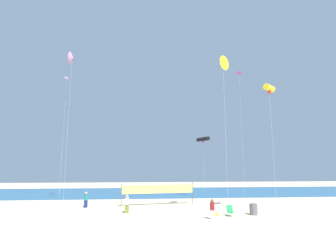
{
  "coord_description": "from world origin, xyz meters",
  "views": [
    {
      "loc": [
        -1.65,
        -17.12,
        4.03
      ],
      "look_at": [
        0.97,
        9.48,
        8.28
      ],
      "focal_mm": 28.29,
      "sensor_mm": 36.0,
      "label": 1
    }
  ],
  "objects_px": {
    "trash_barrel": "(254,209)",
    "kite_yellow_delta": "(223,64)",
    "beachgoer_teal_shirt": "(86,199)",
    "kite_yellow_tube": "(269,89)",
    "kite_magenta_diamond": "(239,75)",
    "beachgoer_maroon_shirt": "(212,208)",
    "volleyball_net": "(158,190)",
    "beachgoer_white_shirt": "(127,203)",
    "kite_pink_diamond": "(67,79)",
    "kite_black_tube": "(203,139)",
    "kite_pink_delta": "(72,58)",
    "folding_beach_chair": "(230,210)",
    "beach_handbag": "(216,214)"
  },
  "relations": [
    {
      "from": "kite_black_tube",
      "to": "kite_pink_diamond",
      "type": "bearing_deg",
      "value": -174.3
    },
    {
      "from": "beachgoer_white_shirt",
      "to": "kite_black_tube",
      "type": "height_order",
      "value": "kite_black_tube"
    },
    {
      "from": "kite_black_tube",
      "to": "volleyball_net",
      "type": "bearing_deg",
      "value": -133.97
    },
    {
      "from": "folding_beach_chair",
      "to": "kite_black_tube",
      "type": "relative_size",
      "value": 0.11
    },
    {
      "from": "kite_pink_diamond",
      "to": "kite_magenta_diamond",
      "type": "distance_m",
      "value": 24.73
    },
    {
      "from": "beachgoer_maroon_shirt",
      "to": "kite_magenta_diamond",
      "type": "relative_size",
      "value": 0.09
    },
    {
      "from": "kite_yellow_tube",
      "to": "kite_magenta_diamond",
      "type": "relative_size",
      "value": 0.64
    },
    {
      "from": "kite_pink_diamond",
      "to": "beachgoer_maroon_shirt",
      "type": "bearing_deg",
      "value": -40.64
    },
    {
      "from": "beachgoer_teal_shirt",
      "to": "kite_pink_delta",
      "type": "relative_size",
      "value": 0.09
    },
    {
      "from": "volleyball_net",
      "to": "kite_black_tube",
      "type": "relative_size",
      "value": 0.96
    },
    {
      "from": "kite_yellow_delta",
      "to": "kite_black_tube",
      "type": "xyz_separation_m",
      "value": [
        1.05,
        13.5,
        -5.82
      ]
    },
    {
      "from": "beachgoer_teal_shirt",
      "to": "kite_yellow_delta",
      "type": "xyz_separation_m",
      "value": [
        13.29,
        -5.48,
        13.05
      ]
    },
    {
      "from": "beachgoer_teal_shirt",
      "to": "kite_yellow_tube",
      "type": "relative_size",
      "value": 0.13
    },
    {
      "from": "beachgoer_maroon_shirt",
      "to": "volleyball_net",
      "type": "relative_size",
      "value": 0.2
    },
    {
      "from": "beachgoer_white_shirt",
      "to": "kite_black_tube",
      "type": "distance_m",
      "value": 17.07
    },
    {
      "from": "beachgoer_teal_shirt",
      "to": "kite_yellow_delta",
      "type": "distance_m",
      "value": 19.42
    },
    {
      "from": "beachgoer_white_shirt",
      "to": "kite_yellow_delta",
      "type": "distance_m",
      "value": 15.86
    },
    {
      "from": "folding_beach_chair",
      "to": "kite_yellow_tube",
      "type": "distance_m",
      "value": 11.89
    },
    {
      "from": "kite_yellow_tube",
      "to": "kite_magenta_diamond",
      "type": "distance_m",
      "value": 15.27
    },
    {
      "from": "volleyball_net",
      "to": "kite_black_tube",
      "type": "distance_m",
      "value": 11.71
    },
    {
      "from": "beachgoer_maroon_shirt",
      "to": "beachgoer_white_shirt",
      "type": "relative_size",
      "value": 0.97
    },
    {
      "from": "kite_yellow_delta",
      "to": "kite_yellow_tube",
      "type": "relative_size",
      "value": 1.24
    },
    {
      "from": "beachgoer_maroon_shirt",
      "to": "kite_black_tube",
      "type": "relative_size",
      "value": 0.19
    },
    {
      "from": "trash_barrel",
      "to": "kite_pink_delta",
      "type": "distance_m",
      "value": 26.86
    },
    {
      "from": "folding_beach_chair",
      "to": "kite_magenta_diamond",
      "type": "height_order",
      "value": "kite_magenta_diamond"
    },
    {
      "from": "beachgoer_white_shirt",
      "to": "kite_magenta_diamond",
      "type": "relative_size",
      "value": 0.09
    },
    {
      "from": "kite_black_tube",
      "to": "beachgoer_teal_shirt",
      "type": "bearing_deg",
      "value": -150.77
    },
    {
      "from": "beachgoer_maroon_shirt",
      "to": "volleyball_net",
      "type": "xyz_separation_m",
      "value": [
        -3.8,
        8.43,
        0.79
      ]
    },
    {
      "from": "beachgoer_white_shirt",
      "to": "kite_pink_diamond",
      "type": "distance_m",
      "value": 19.95
    },
    {
      "from": "folding_beach_chair",
      "to": "kite_pink_delta",
      "type": "bearing_deg",
      "value": 119.03
    },
    {
      "from": "kite_black_tube",
      "to": "folding_beach_chair",
      "type": "bearing_deg",
      "value": -94.49
    },
    {
      "from": "trash_barrel",
      "to": "volleyball_net",
      "type": "xyz_separation_m",
      "value": [
        -7.88,
        6.86,
        1.16
      ]
    },
    {
      "from": "kite_yellow_delta",
      "to": "kite_black_tube",
      "type": "distance_m",
      "value": 14.74
    },
    {
      "from": "beachgoer_maroon_shirt",
      "to": "beachgoer_white_shirt",
      "type": "distance_m",
      "value": 7.84
    },
    {
      "from": "trash_barrel",
      "to": "beachgoer_white_shirt",
      "type": "bearing_deg",
      "value": 169.5
    },
    {
      "from": "folding_beach_chair",
      "to": "beach_handbag",
      "type": "distance_m",
      "value": 1.23
    },
    {
      "from": "kite_black_tube",
      "to": "kite_magenta_diamond",
      "type": "distance_m",
      "value": 11.36
    },
    {
      "from": "beachgoer_teal_shirt",
      "to": "kite_yellow_delta",
      "type": "height_order",
      "value": "kite_yellow_delta"
    },
    {
      "from": "kite_yellow_delta",
      "to": "kite_black_tube",
      "type": "bearing_deg",
      "value": 85.57
    },
    {
      "from": "beachgoer_maroon_shirt",
      "to": "kite_magenta_diamond",
      "type": "distance_m",
      "value": 24.59
    },
    {
      "from": "kite_yellow_tube",
      "to": "beach_handbag",
      "type": "bearing_deg",
      "value": -177.04
    },
    {
      "from": "beachgoer_teal_shirt",
      "to": "folding_beach_chair",
      "type": "relative_size",
      "value": 1.79
    },
    {
      "from": "trash_barrel",
      "to": "kite_yellow_delta",
      "type": "distance_m",
      "value": 13.6
    },
    {
      "from": "kite_pink_delta",
      "to": "kite_yellow_tube",
      "type": "height_order",
      "value": "kite_pink_delta"
    },
    {
      "from": "kite_yellow_delta",
      "to": "kite_yellow_tube",
      "type": "bearing_deg",
      "value": -2.47
    },
    {
      "from": "beachgoer_maroon_shirt",
      "to": "trash_barrel",
      "type": "distance_m",
      "value": 4.38
    },
    {
      "from": "volleyball_net",
      "to": "beach_handbag",
      "type": "distance_m",
      "value": 8.41
    },
    {
      "from": "kite_pink_delta",
      "to": "kite_yellow_tube",
      "type": "distance_m",
      "value": 23.46
    },
    {
      "from": "kite_pink_diamond",
      "to": "kite_black_tube",
      "type": "xyz_separation_m",
      "value": [
        18.81,
        1.88,
        -7.61
      ]
    },
    {
      "from": "beachgoer_teal_shirt",
      "to": "kite_black_tube",
      "type": "distance_m",
      "value": 17.95
    }
  ]
}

